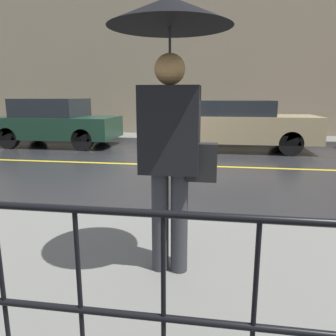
# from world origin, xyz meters

# --- Properties ---
(ground_plane) EXTENTS (80.00, 80.00, 0.00)m
(ground_plane) POSITION_xyz_m (0.00, 0.00, 0.00)
(ground_plane) COLOR #262628
(sidewalk_near) EXTENTS (28.00, 2.62, 0.15)m
(sidewalk_near) POSITION_xyz_m (0.00, -5.13, 0.07)
(sidewalk_near) COLOR slate
(sidewalk_near) RESTS_ON ground_plane
(sidewalk_far) EXTENTS (28.00, 1.63, 0.15)m
(sidewalk_far) POSITION_xyz_m (0.00, 4.64, 0.07)
(sidewalk_far) COLOR slate
(sidewalk_far) RESTS_ON ground_plane
(lane_marking) EXTENTS (25.20, 0.12, 0.01)m
(lane_marking) POSITION_xyz_m (0.00, 0.00, 0.00)
(lane_marking) COLOR gold
(lane_marking) RESTS_ON ground_plane
(building_storefront) EXTENTS (28.00, 0.30, 6.39)m
(building_storefront) POSITION_xyz_m (0.00, 5.61, 3.19)
(building_storefront) COLOR gray
(building_storefront) RESTS_ON ground_plane
(pedestrian) EXTENTS (0.93, 0.93, 2.16)m
(pedestrian) POSITION_xyz_m (1.10, -5.00, 1.76)
(pedestrian) COLOR #333338
(pedestrian) RESTS_ON sidewalk_near
(car_dark_green) EXTENTS (3.93, 1.87, 1.53)m
(car_dark_green) POSITION_xyz_m (-3.82, 2.57, 0.77)
(car_dark_green) COLOR #193828
(car_dark_green) RESTS_ON ground_plane
(car_tan) EXTENTS (4.61, 1.80, 1.49)m
(car_tan) POSITION_xyz_m (1.98, 2.57, 0.77)
(car_tan) COLOR tan
(car_tan) RESTS_ON ground_plane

